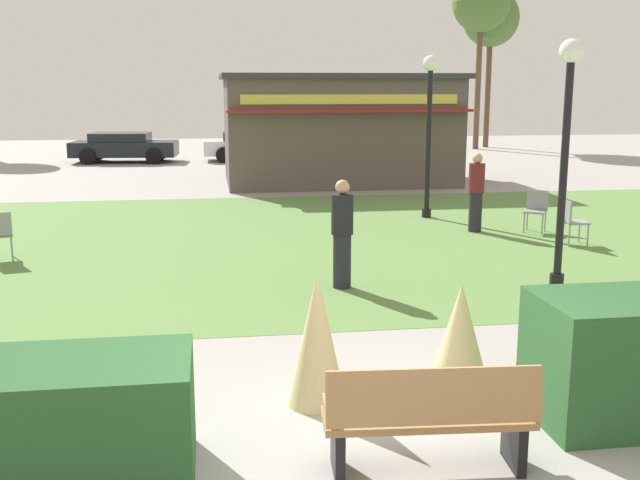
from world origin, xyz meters
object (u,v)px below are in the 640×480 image
(tree_left_bg, at_px, (491,19))
(tree_center_bg, at_px, (481,4))
(person_standing, at_px, (476,192))
(cafe_chair_center, at_px, (571,218))
(parked_car_west_slot, at_px, (124,146))
(food_kiosk, at_px, (337,128))
(lamppost_far, at_px, (429,116))
(person_strolling, at_px, (342,233))
(park_bench, at_px, (429,418))
(parked_car_center_slot, at_px, (254,145))
(trash_bin, at_px, (28,391))
(cafe_chair_west, at_px, (536,207))
(lamppost_mid, at_px, (566,132))

(tree_left_bg, height_order, tree_center_bg, tree_center_bg)
(person_standing, bearing_deg, cafe_chair_center, 174.77)
(parked_car_west_slot, bearing_deg, food_kiosk, -44.66)
(cafe_chair_center, xyz_separation_m, tree_left_bg, (7.03, 23.42, 5.76))
(lamppost_far, bearing_deg, person_strolling, -117.37)
(person_strolling, distance_m, tree_center_bg, 27.87)
(lamppost_far, bearing_deg, tree_left_bg, 65.87)
(park_bench, bearing_deg, tree_left_bg, 68.72)
(parked_car_center_slot, xyz_separation_m, tree_left_bg, (12.14, 5.28, 5.65))
(trash_bin, distance_m, tree_center_bg, 33.48)
(cafe_chair_center, height_order, tree_left_bg, tree_left_bg)
(cafe_chair_center, relative_size, tree_left_bg, 0.11)
(trash_bin, bearing_deg, parked_car_west_slot, 93.98)
(parked_car_center_slot, height_order, tree_left_bg, tree_left_bg)
(tree_center_bg, bearing_deg, lamppost_far, -113.01)
(cafe_chair_center, bearing_deg, person_strolling, -153.31)
(person_standing, xyz_separation_m, parked_car_west_slot, (-9.06, 16.54, -0.22))
(park_bench, height_order, tree_center_bg, tree_center_bg)
(park_bench, bearing_deg, person_strolling, 86.94)
(cafe_chair_west, relative_size, parked_car_west_slot, 0.21)
(trash_bin, distance_m, person_standing, 11.31)
(parked_car_west_slot, relative_size, tree_left_bg, 0.56)
(cafe_chair_west, relative_size, person_strolling, 0.53)
(lamppost_far, xyz_separation_m, cafe_chair_west, (1.80, -2.09, -1.87))
(food_kiosk, distance_m, person_strolling, 13.38)
(park_bench, height_order, person_strolling, person_strolling)
(lamppost_far, xyz_separation_m, tree_center_bg, (7.99, 18.82, 4.49))
(person_strolling, bearing_deg, cafe_chair_center, 111.97)
(tree_left_bg, bearing_deg, park_bench, -111.28)
(parked_car_west_slot, height_order, parked_car_center_slot, same)
(lamppost_far, height_order, food_kiosk, lamppost_far)
(lamppost_far, bearing_deg, parked_car_center_slot, 102.39)
(lamppost_mid, distance_m, person_standing, 4.79)
(cafe_chair_center, bearing_deg, food_kiosk, 105.02)
(trash_bin, relative_size, tree_left_bg, 0.10)
(food_kiosk, distance_m, tree_left_bg, 16.77)
(parked_car_center_slot, bearing_deg, cafe_chair_west, -73.30)
(parked_car_center_slot, bearing_deg, tree_left_bg, 23.49)
(cafe_chair_center, distance_m, tree_center_bg, 23.99)
(trash_bin, distance_m, cafe_chair_center, 11.16)
(lamppost_mid, height_order, tree_center_bg, tree_center_bg)
(food_kiosk, distance_m, parked_car_center_slot, 7.90)
(food_kiosk, xyz_separation_m, tree_center_bg, (8.95, 11.66, 5.15))
(food_kiosk, distance_m, cafe_chair_center, 11.10)
(cafe_chair_center, distance_m, tree_left_bg, 25.12)
(parked_car_center_slot, bearing_deg, person_strolling, -89.71)
(person_strolling, bearing_deg, lamppost_far, 147.90)
(cafe_chair_center, height_order, person_standing, person_standing)
(trash_bin, height_order, food_kiosk, food_kiosk)
(food_kiosk, bearing_deg, park_bench, -97.41)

